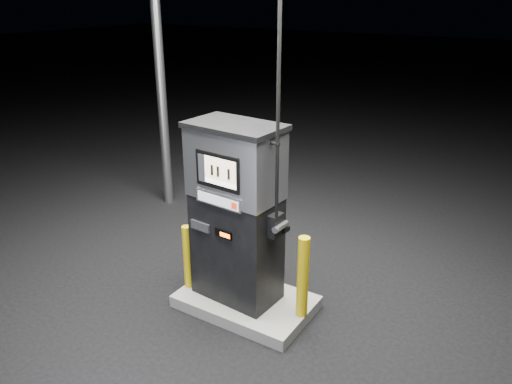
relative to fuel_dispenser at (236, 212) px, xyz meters
The scene contains 5 objects.
ground 1.26m from the fuel_dispenser, ahead, with size 80.00×80.00×0.00m, color black.
pump_island 1.19m from the fuel_dispenser, ahead, with size 1.60×1.00×0.15m, color slate.
fuel_dispenser is the anchor object (origin of this frame).
bollard_left 0.95m from the fuel_dispenser, 164.73° to the right, with size 0.11×0.11×0.83m, color #C3A40A.
bollard_right 1.05m from the fuel_dispenser, ahead, with size 0.13×0.13×1.00m, color #C3A40A.
Camera 1 is at (2.85, -4.32, 3.64)m, focal length 35.00 mm.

